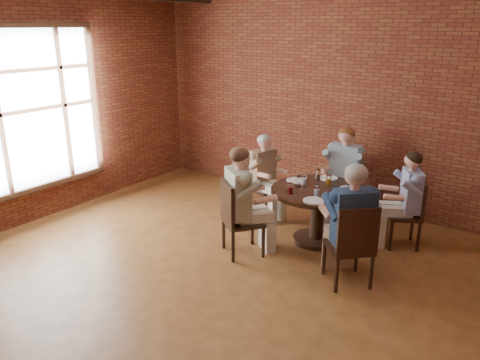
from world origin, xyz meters
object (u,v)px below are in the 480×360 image
Objects in this scene: chair_b at (344,183)px; chair_c at (262,184)px; diner_b at (343,173)px; diner_d at (243,202)px; diner_e at (350,225)px; diner_c at (265,177)px; smartphone at (339,202)px; chair_d at (236,216)px; diner_a at (406,200)px; chair_e at (353,243)px; chair_a at (410,211)px; dining_table at (318,205)px.

chair_b is 1.24m from chair_c.
diner_d reaches higher than diner_b.
chair_b is 2.00m from diner_d.
diner_e reaches higher than diner_d.
diner_c is (-0.96, -0.63, -0.06)m from diner_b.
chair_d is at bearing -169.38° from smartphone.
smartphone is at bearing -97.73° from diner_e.
diner_b reaches higher than chair_c.
diner_a is 1.15m from diner_b.
diner_e reaches higher than diner_c.
chair_a is at bearing -144.23° from chair_e.
diner_e is (-0.23, -1.29, 0.06)m from diner_a.
diner_b is at bearing 94.91° from dining_table.
diner_d is 10.58× the size of smartphone.
smartphone is (1.09, 0.61, 0.23)m from chair_d.
diner_b reaches higher than diner_a.
chair_e is (-0.23, -1.39, 0.03)m from chair_a.
diner_d is at bearing -110.29° from chair_b.
chair_b is (-1.14, 0.51, 0.02)m from chair_a.
chair_c is at bearing -76.68° from chair_e.
diner_d reaches higher than chair_a.
diner_a is at bearing -102.77° from diner_d.
chair_e reaches higher than chair_c.
dining_table is at bearing -90.00° from diner_b.
chair_e reaches higher than chair_b.
diner_c is (-2.02, -0.18, -0.01)m from diner_a.
chair_a is 1.12m from smartphone.
chair_d is (-1.72, -1.49, 0.03)m from chair_a.
diner_a is 1.31m from diner_e.
dining_table is 1.07m from diner_e.
chair_d reaches higher than smartphone.
dining_table is 1.19m from chair_a.
dining_table is 0.89× the size of diner_d.
chair_a is at bearing 35.97° from smartphone.
chair_e is (0.81, -0.82, -0.00)m from dining_table.
diner_c is 9.54× the size of smartphone.
smartphone is (-0.56, -0.85, 0.11)m from diner_a.
diner_c is 1.29× the size of chair_e.
chair_c is 2.19m from diner_e.
chair_e is 0.69m from smartphone.
chair_a reaches higher than chair_c.
chair_b reaches higher than chair_c.
chair_a is 0.17m from diner_a.
chair_b is 0.69× the size of diner_d.
diner_b is 0.99× the size of diner_d.
chair_b is (-1.07, 0.55, -0.12)m from diner_a.
diner_a is 1.31× the size of chair_e.
chair_a is 2.20m from diner_d.
diner_e is (1.37, 0.09, 0.01)m from diner_d.
diner_b is at bearing -109.30° from diner_e.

